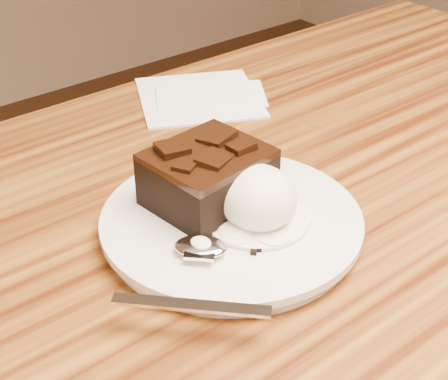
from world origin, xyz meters
TOP-DOWN VIEW (x-y plane):
  - plate at (-0.05, 0.07)m, footprint 0.23×0.23m
  - brownie at (-0.05, 0.10)m, footprint 0.10×0.09m
  - ice_cream_scoop at (-0.04, 0.05)m, footprint 0.06×0.07m
  - melt_puddle at (-0.04, 0.05)m, footprint 0.09×0.09m
  - spoon at (-0.10, 0.05)m, footprint 0.14×0.14m
  - napkin at (0.10, 0.31)m, footprint 0.19×0.19m
  - crumb_a at (-0.07, 0.02)m, footprint 0.01×0.01m
  - crumb_b at (-0.06, 0.02)m, footprint 0.01×0.01m
  - crumb_c at (-0.07, 0.09)m, footprint 0.01×0.01m
  - crumb_d at (-0.07, 0.02)m, footprint 0.01×0.01m

SIDE VIEW (x-z plane):
  - napkin at x=0.10m, z-range 0.75..0.76m
  - plate at x=-0.05m, z-range 0.75..0.77m
  - melt_puddle at x=-0.04m, z-range 0.77..0.77m
  - crumb_b at x=-0.06m, z-range 0.77..0.77m
  - crumb_a at x=-0.07m, z-range 0.77..0.77m
  - crumb_c at x=-0.07m, z-range 0.77..0.77m
  - crumb_d at x=-0.07m, z-range 0.77..0.77m
  - spoon at x=-0.10m, z-range 0.77..0.78m
  - brownie at x=-0.05m, z-range 0.77..0.81m
  - ice_cream_scoop at x=-0.04m, z-range 0.76..0.82m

